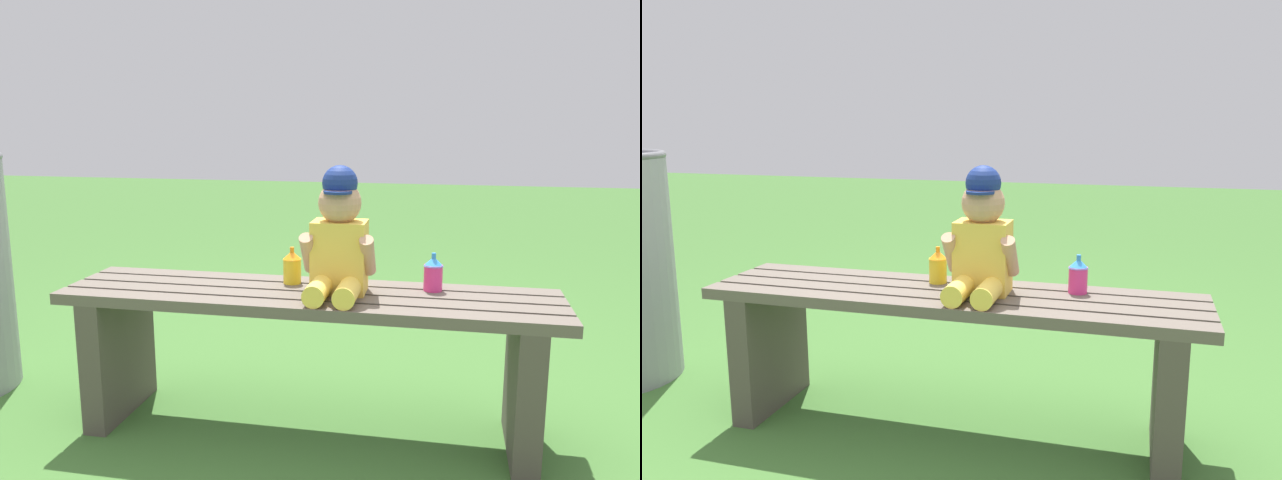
% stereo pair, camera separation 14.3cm
% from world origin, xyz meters
% --- Properties ---
extents(ground_plane, '(16.00, 16.00, 0.00)m').
position_xyz_m(ground_plane, '(0.00, 0.00, 0.00)').
color(ground_plane, '#3D6B2D').
extents(park_bench, '(1.60, 0.38, 0.48)m').
position_xyz_m(park_bench, '(0.00, 0.00, 0.32)').
color(park_bench, '#60564C').
rests_on(park_bench, ground_plane).
extents(child_figure, '(0.23, 0.27, 0.40)m').
position_xyz_m(child_figure, '(0.10, -0.00, 0.66)').
color(child_figure, '#F2C64C').
rests_on(child_figure, park_bench).
extents(sippy_cup_left, '(0.06, 0.06, 0.12)m').
position_xyz_m(sippy_cup_left, '(-0.07, 0.09, 0.54)').
color(sippy_cup_left, yellow).
rests_on(sippy_cup_left, park_bench).
extents(sippy_cup_right, '(0.06, 0.06, 0.12)m').
position_xyz_m(sippy_cup_right, '(0.39, 0.09, 0.54)').
color(sippy_cup_right, '#E5337F').
rests_on(sippy_cup_right, park_bench).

